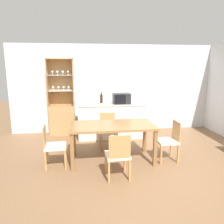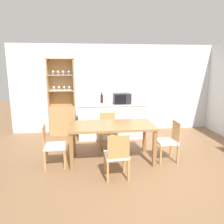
{
  "view_description": "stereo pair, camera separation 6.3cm",
  "coord_description": "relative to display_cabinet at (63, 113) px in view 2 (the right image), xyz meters",
  "views": [
    {
      "loc": [
        -1.3,
        -3.81,
        1.94
      ],
      "look_at": [
        -0.65,
        1.18,
        0.87
      ],
      "focal_mm": 35.0,
      "sensor_mm": 36.0,
      "label": 1
    },
    {
      "loc": [
        -1.23,
        -3.82,
        1.94
      ],
      "look_at": [
        -0.65,
        1.18,
        0.87
      ],
      "focal_mm": 35.0,
      "sensor_mm": 36.0,
      "label": 2
    }
  ],
  "objects": [
    {
      "name": "ground_plane",
      "position": [
        1.93,
        -2.42,
        -0.61
      ],
      "size": [
        18.0,
        18.0,
        0.0
      ],
      "primitive_type": "plane",
      "color": "brown"
    },
    {
      "name": "kitchen_counter",
      "position": [
        1.37,
        -0.49,
        -0.14
      ],
      "size": [
        1.85,
        0.57,
        0.94
      ],
      "color": "silver",
      "rests_on": "ground_plane"
    },
    {
      "name": "dining_table",
      "position": [
        1.19,
        -1.99,
        0.07
      ],
      "size": [
        1.71,
        0.87,
        0.77
      ],
      "color": "olive",
      "rests_on": "ground_plane"
    },
    {
      "name": "dining_chair_side_left_near",
      "position": [
        0.02,
        -2.13,
        -0.18
      ],
      "size": [
        0.42,
        0.42,
        0.83
      ],
      "rotation": [
        0.0,
        0.0,
        -1.51
      ],
      "color": "beige",
      "rests_on": "ground_plane"
    },
    {
      "name": "dining_chair_head_near",
      "position": [
        1.19,
        -2.74,
        -0.18
      ],
      "size": [
        0.42,
        0.42,
        0.83
      ],
      "rotation": [
        0.0,
        0.0,
        0.05
      ],
      "color": "beige",
      "rests_on": "ground_plane"
    },
    {
      "name": "microwave",
      "position": [
        1.63,
        -0.52,
        0.47
      ],
      "size": [
        0.46,
        0.33,
        0.28
      ],
      "color": "#232328",
      "rests_on": "kitchen_counter"
    },
    {
      "name": "dining_chair_head_far",
      "position": [
        1.19,
        -1.25,
        -0.18
      ],
      "size": [
        0.4,
        0.4,
        0.83
      ],
      "rotation": [
        0.0,
        0.0,
        3.14
      ],
      "color": "beige",
      "rests_on": "ground_plane"
    },
    {
      "name": "wall_back",
      "position": [
        1.93,
        0.21,
        0.67
      ],
      "size": [
        6.8,
        0.06,
        2.55
      ],
      "color": "silver",
      "rests_on": "ground_plane"
    },
    {
      "name": "display_cabinet",
      "position": [
        0.0,
        0.0,
        0.0
      ],
      "size": [
        0.71,
        0.38,
        2.14
      ],
      "color": "tan",
      "rests_on": "ground_plane"
    },
    {
      "name": "wine_bottle",
      "position": [
        1.1,
        -0.34,
        0.46
      ],
      "size": [
        0.07,
        0.07,
        0.3
      ],
      "color": "black",
      "rests_on": "kitchen_counter"
    },
    {
      "name": "dining_chair_side_right_near",
      "position": [
        2.35,
        -2.12,
        -0.18
      ],
      "size": [
        0.4,
        0.4,
        0.83
      ],
      "rotation": [
        0.0,
        0.0,
        1.58
      ],
      "color": "beige",
      "rests_on": "ground_plane"
    }
  ]
}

